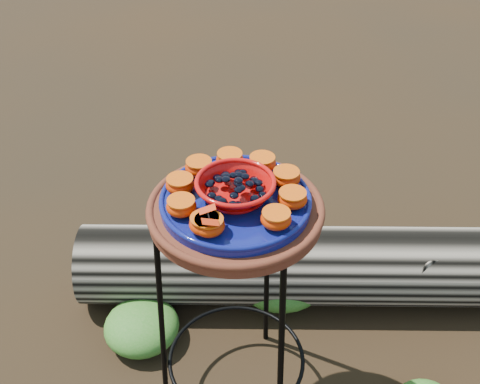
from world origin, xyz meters
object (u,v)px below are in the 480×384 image
at_px(driftwood_log, 294,265).
at_px(terracotta_saucer, 236,211).
at_px(plant_stand, 236,313).
at_px(red_bowl, 235,190).
at_px(cobalt_plate, 235,202).

bearing_deg(driftwood_log, terracotta_saucer, -90.12).
bearing_deg(terracotta_saucer, plant_stand, 0.00).
relative_size(terracotta_saucer, red_bowl, 2.33).
height_order(plant_stand, driftwood_log, plant_stand).
bearing_deg(plant_stand, terracotta_saucer, 0.00).
relative_size(plant_stand, cobalt_plate, 1.95).
height_order(cobalt_plate, red_bowl, red_bowl).
bearing_deg(cobalt_plate, red_bowl, 0.00).
bearing_deg(plant_stand, red_bowl, 0.00).
xyz_separation_m(cobalt_plate, driftwood_log, (0.00, 0.45, -0.61)).
bearing_deg(red_bowl, plant_stand, 0.00).
bearing_deg(cobalt_plate, terracotta_saucer, 0.00).
distance_m(red_bowl, driftwood_log, 0.78).
distance_m(cobalt_plate, driftwood_log, 0.75).
bearing_deg(driftwood_log, plant_stand, -90.12).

